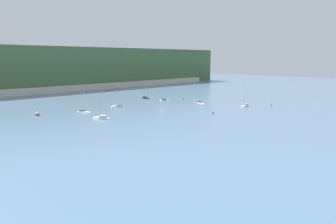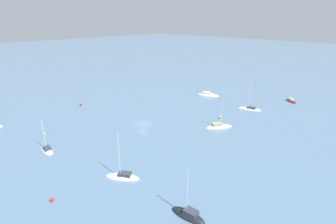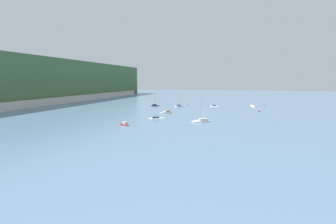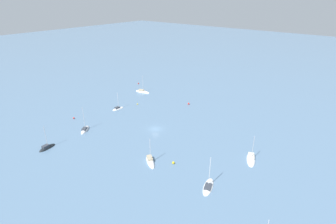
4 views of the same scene
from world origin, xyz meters
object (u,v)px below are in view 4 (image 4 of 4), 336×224
object	(u,v)px
sailboat_0	(142,92)
sailboat_5	(208,187)
sailboat_6	(47,148)
sailboat_4	(251,159)
mooring_buoy_4	(137,104)
sailboat_3	(85,130)
mooring_buoy_0	(138,83)
sailboat_2	(150,161)
sailboat_1	(118,109)
mooring_buoy_2	(74,118)
mooring_buoy_3	(189,104)
mooring_buoy_1	(173,163)

from	to	relation	value
sailboat_0	sailboat_5	size ratio (longest dim) A/B	1.00
sailboat_5	sailboat_6	distance (m)	53.53
sailboat_0	sailboat_4	world-z (taller)	sailboat_0
mooring_buoy_4	sailboat_0	bearing A→B (deg)	-54.05
sailboat_3	mooring_buoy_4	size ratio (longest dim) A/B	19.15
mooring_buoy_0	sailboat_2	bearing A→B (deg)	137.55
sailboat_1	sailboat_2	size ratio (longest dim) A/B	0.89
sailboat_6	sailboat_0	bearing A→B (deg)	5.76
mooring_buoy_2	mooring_buoy_3	size ratio (longest dim) A/B	0.82
sailboat_3	mooring_buoy_3	world-z (taller)	sailboat_3
sailboat_0	sailboat_2	world-z (taller)	sailboat_0
sailboat_3	sailboat_5	size ratio (longest dim) A/B	1.05
sailboat_3	mooring_buoy_2	world-z (taller)	sailboat_3
sailboat_0	mooring_buoy_0	size ratio (longest dim) A/B	14.71
mooring_buoy_4	mooring_buoy_3	bearing A→B (deg)	-140.75
sailboat_1	sailboat_6	world-z (taller)	sailboat_6
sailboat_1	sailboat_6	distance (m)	36.34
sailboat_1	sailboat_2	xyz separation A→B (m)	(-37.60, 20.19, 0.01)
sailboat_4	sailboat_3	bearing A→B (deg)	-93.46
sailboat_5	mooring_buoy_4	bearing A→B (deg)	43.98
sailboat_3	mooring_buoy_1	distance (m)	38.46
sailboat_2	mooring_buoy_4	size ratio (longest dim) A/B	17.32
sailboat_4	mooring_buoy_0	bearing A→B (deg)	-135.08
sailboat_4	mooring_buoy_2	xyz separation A→B (m)	(67.16, 17.75, 0.22)
sailboat_0	mooring_buoy_0	world-z (taller)	sailboat_0
mooring_buoy_4	mooring_buoy_1	bearing A→B (deg)	147.90
sailboat_5	mooring_buoy_4	size ratio (longest dim) A/B	18.18
mooring_buoy_0	mooring_buoy_4	bearing A→B (deg)	133.88
sailboat_4	mooring_buoy_0	size ratio (longest dim) A/B	14.29
sailboat_4	sailboat_2	bearing A→B (deg)	-72.77
sailboat_2	mooring_buoy_3	xyz separation A→B (m)	(16.49, -43.84, 0.29)
sailboat_1	mooring_buoy_1	size ratio (longest dim) A/B	10.60
sailboat_2	mooring_buoy_0	world-z (taller)	sailboat_2
mooring_buoy_0	mooring_buoy_3	bearing A→B (deg)	170.34
sailboat_3	mooring_buoy_0	xyz separation A→B (m)	(22.88, -50.90, 0.22)
mooring_buoy_1	sailboat_1	bearing A→B (deg)	-20.82
mooring_buoy_3	sailboat_4	bearing A→B (deg)	149.14
sailboat_2	sailboat_4	xyz separation A→B (m)	(-23.08, -20.20, -0.01)
sailboat_4	sailboat_1	bearing A→B (deg)	-113.95
sailboat_6	mooring_buoy_4	xyz separation A→B (m)	(3.19, -44.68, 0.14)
mooring_buoy_0	sailboat_1	bearing A→B (deg)	120.09
sailboat_2	mooring_buoy_4	xyz separation A→B (m)	(34.58, -29.06, 0.14)
sailboat_4	sailboat_6	bearing A→B (deg)	-80.63
mooring_buoy_4	sailboat_3	bearing A→B (deg)	94.54
sailboat_3	mooring_buoy_4	distance (m)	29.63
mooring_buoy_1	sailboat_6	bearing A→B (deg)	27.20
sailboat_2	mooring_buoy_0	size ratio (longest dim) A/B	13.96
sailboat_6	sailboat_4	bearing A→B (deg)	-63.39
sailboat_2	mooring_buoy_3	world-z (taller)	sailboat_2
sailboat_5	mooring_buoy_0	bearing A→B (deg)	37.83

